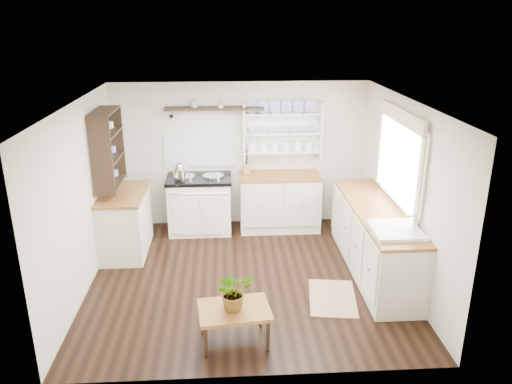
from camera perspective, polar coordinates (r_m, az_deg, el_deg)
The scene contains 19 objects.
floor at distance 6.65m, azimuth -1.09°, elevation -9.73°, with size 4.00×3.80×0.01m, color black.
wall_back at distance 7.98m, azimuth -1.75°, elevation 4.28°, with size 4.00×0.02×2.30m, color beige.
wall_right at distance 6.55m, azimuth 16.60°, elevation 0.02°, with size 0.02×3.80×2.30m, color beige.
wall_left at distance 6.41m, azimuth -19.33°, elevation -0.73°, with size 0.02×3.80×2.30m, color beige.
ceiling at distance 5.87m, azimuth -1.23°, elevation 10.24°, with size 4.00×3.80×0.01m, color white.
window at distance 6.55m, azimuth 16.09°, elevation 3.87°, with size 0.08×1.55×1.22m.
aga_cooker at distance 7.89m, azimuth -6.42°, elevation -1.34°, with size 1.00×0.69×0.92m.
back_cabinets at distance 7.94m, azimuth 2.71°, elevation -1.02°, with size 1.27×0.63×0.90m.
right_cabinets at distance 6.80m, azimuth 13.37°, elevation -5.24°, with size 0.62×2.43×0.90m.
belfast_sink at distance 6.02m, azimuth 15.62°, elevation -5.25°, with size 0.55×0.60×0.45m.
left_cabinets at distance 7.40m, azimuth -14.73°, elevation -3.29°, with size 0.62×1.13×0.90m.
plate_rack at distance 7.89m, azimuth 2.99°, elevation 7.13°, with size 1.20×0.22×0.90m.
high_shelf at distance 7.69m, azimuth -4.80°, elevation 9.44°, with size 1.50×0.29×0.16m.
left_shelving at distance 7.09m, azimuth -16.59°, elevation 4.86°, with size 0.28×0.80×1.05m, color black.
kettle at distance 7.60m, azimuth -8.74°, elevation 2.44°, with size 0.18×0.18×0.22m, color silver, non-canonical shape.
utensil_crock at distance 7.81m, azimuth -1.15°, elevation 2.69°, with size 0.13×0.13×0.15m, color #A4733C.
center_table at distance 5.31m, azimuth -2.50°, elevation -13.58°, with size 0.79×0.61×0.40m.
potted_plant at distance 5.17m, azimuth -2.54°, elevation -11.25°, with size 0.37×0.32×0.41m, color #3F7233.
floor_rug at distance 6.26m, azimuth 8.73°, elevation -11.88°, with size 0.55×0.85×0.02m, color #9D7A5B.
Camera 1 is at (-0.24, -5.79, 3.25)m, focal length 35.00 mm.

